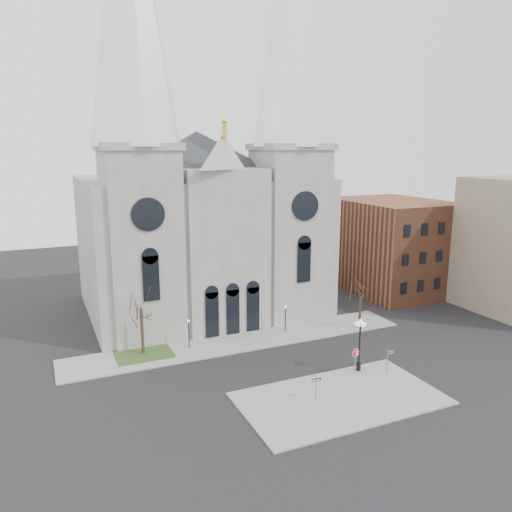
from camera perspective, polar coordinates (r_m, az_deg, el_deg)
name	(u,v)px	position (r m, az deg, el deg)	size (l,w,h in m)	color
ground	(285,382)	(49.18, 3.29, -14.17)	(160.00, 160.00, 0.00)	black
sidewalk_near	(340,398)	(46.71, 9.62, -15.75)	(18.00, 10.00, 0.14)	gray
sidewalk_far	(241,341)	(58.27, -1.74, -9.71)	(40.00, 6.00, 0.14)	gray
grass_patch	(143,354)	(56.28, -12.75, -10.83)	(6.00, 5.00, 0.18)	#32471E
cathedral	(205,175)	(65.25, -5.86, 9.23)	(33.00, 26.66, 54.00)	gray
bg_building_brick	(392,245)	(80.54, 15.24, 1.19)	(14.00, 18.00, 14.00)	brown
tree_left	(141,305)	(54.39, -13.02, -5.49)	(3.20, 3.20, 7.50)	black
tree_right	(361,294)	(62.16, 11.88, -4.26)	(3.20, 3.20, 6.00)	black
ped_lamp_left	(189,329)	(56.06, -7.70, -8.25)	(0.32, 0.32, 3.26)	black
ped_lamp_right	(285,314)	(60.27, 3.38, -6.67)	(0.32, 0.32, 3.26)	black
stop_sign	(356,356)	(50.55, 11.30, -11.10)	(0.95, 0.21, 2.67)	slate
globe_lamp	(360,338)	(50.71, 11.78, -9.21)	(1.32, 1.32, 5.40)	black
one_way_sign	(316,384)	(45.49, 6.87, -14.35)	(0.92, 0.09, 2.09)	slate
street_name_sign	(388,359)	(51.61, 14.86, -11.34)	(0.78, 0.14, 2.44)	slate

